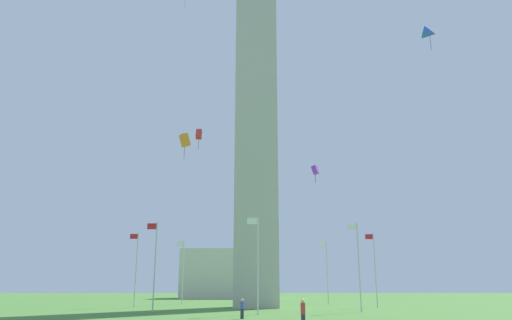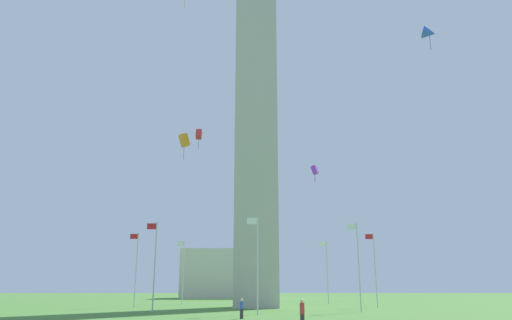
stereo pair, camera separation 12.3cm
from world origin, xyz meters
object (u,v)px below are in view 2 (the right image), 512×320
(flagpole_e, at_px, (257,260))
(kite_purple_box, at_px, (315,170))
(flagpole_n, at_px, (136,266))
(person_blue_shirt, at_px, (242,309))
(flagpole_ne, at_px, (154,262))
(flagpole_nw, at_px, (183,269))
(kite_blue_delta, at_px, (429,33))
(flagpole_se, at_px, (358,262))
(kite_orange_box, at_px, (184,140))
(flagpole_sw, at_px, (327,269))
(obelisk_monument, at_px, (256,115))
(flagpole_w, at_px, (255,270))
(person_red_shirt, at_px, (302,313))
(kite_red_box, at_px, (199,134))
(distant_building, at_px, (230,274))
(flagpole_s, at_px, (375,266))

(flagpole_e, height_order, kite_purple_box, kite_purple_box)
(flagpole_n, xyz_separation_m, person_blue_shirt, (-14.02, 21.20, -4.27))
(flagpole_n, xyz_separation_m, flagpole_ne, (-4.50, 10.86, 0.00))
(flagpole_e, distance_m, kite_purple_box, 10.63)
(flagpole_nw, xyz_separation_m, kite_blue_delta, (-27.53, 32.24, 21.32))
(flagpole_n, relative_size, flagpole_e, 1.00)
(flagpole_se, relative_size, kite_orange_box, 3.97)
(flagpole_ne, relative_size, flagpole_sw, 1.00)
(flagpole_se, bearing_deg, kite_orange_box, 33.53)
(obelisk_monument, bearing_deg, flagpole_w, -89.81)
(flagpole_e, height_order, kite_orange_box, kite_orange_box)
(flagpole_se, distance_m, person_blue_shirt, 16.56)
(flagpole_e, xyz_separation_m, person_red_shirt, (-2.86, 13.95, -4.18))
(flagpole_w, xyz_separation_m, kite_purple_box, (-5.26, 35.55, 7.88))
(person_blue_shirt, distance_m, kite_purple_box, 13.87)
(kite_red_box, bearing_deg, flagpole_se, 157.54)
(person_red_shirt, bearing_deg, flagpole_se, -1.65)
(person_red_shirt, distance_m, distant_building, 77.88)
(person_red_shirt, bearing_deg, person_blue_shirt, 49.23)
(flagpole_n, xyz_separation_m, flagpole_s, (-30.73, 0.00, 0.00))
(flagpole_nw, distance_m, kite_red_box, 22.20)
(flagpole_ne, height_order, distant_building, distant_building)
(flagpole_w, distance_m, flagpole_nw, 11.76)
(distant_building, bearing_deg, flagpole_s, 113.36)
(person_blue_shirt, relative_size, kite_red_box, 0.59)
(person_red_shirt, xyz_separation_m, kite_red_box, (10.33, -26.03, 20.95))
(flagpole_sw, bearing_deg, kite_red_box, 37.66)
(flagpole_nw, relative_size, kite_purple_box, 5.71)
(flagpole_nw, bearing_deg, kite_orange_box, 97.47)
(person_red_shirt, distance_m, kite_orange_box, 18.38)
(flagpole_w, distance_m, distant_building, 33.08)
(flagpole_w, height_order, kite_blue_delta, kite_blue_delta)
(person_blue_shirt, bearing_deg, flagpole_s, -4.09)
(flagpole_e, height_order, kite_blue_delta, kite_blue_delta)
(flagpole_s, xyz_separation_m, flagpole_nw, (26.23, -10.86, 0.00))
(flagpole_n, xyz_separation_m, kite_purple_box, (-20.62, 20.18, 7.88))
(flagpole_s, xyz_separation_m, flagpole_sw, (4.50, -10.86, 0.00))
(flagpole_se, xyz_separation_m, kite_red_box, (18.33, -7.58, 16.77))
(flagpole_e, xyz_separation_m, flagpole_w, (-0.00, -30.73, 0.00))
(flagpole_nw, height_order, kite_purple_box, kite_purple_box)
(flagpole_w, bearing_deg, kite_orange_box, 80.21)
(distant_building, bearing_deg, flagpole_sw, 113.61)
(flagpole_ne, bearing_deg, flagpole_n, -67.50)
(flagpole_sw, bearing_deg, flagpole_nw, -0.00)
(flagpole_sw, height_order, flagpole_w, same)
(flagpole_w, xyz_separation_m, flagpole_nw, (10.86, 4.50, 0.00))
(flagpole_e, distance_m, person_blue_shirt, 7.36)
(obelisk_monument, height_order, flagpole_ne, obelisk_monument)
(flagpole_s, bearing_deg, kite_blue_delta, 93.47)
(flagpole_s, bearing_deg, kite_orange_box, 45.65)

